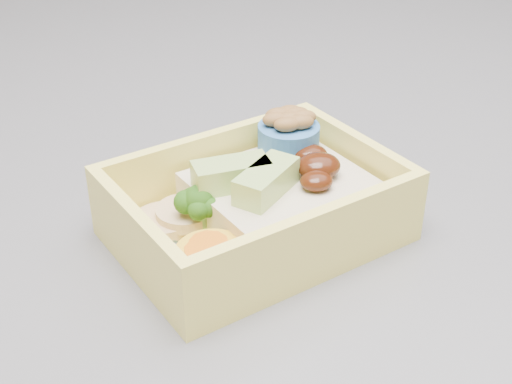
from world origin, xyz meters
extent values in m
cube|color=brown|center=(0.00, 1.20, 0.45)|extent=(3.20, 0.60, 0.90)
cube|color=#39393E|center=(0.00, -0.10, 0.90)|extent=(1.24, 0.84, 0.04)
cube|color=#FFED69|center=(-0.07, -0.23, 0.92)|extent=(0.20, 0.17, 0.01)
cube|color=#FFED69|center=(-0.09, -0.18, 0.95)|extent=(0.15, 0.07, 0.04)
cube|color=#FFED69|center=(-0.05, -0.28, 0.95)|extent=(0.15, 0.07, 0.04)
cube|color=#FFED69|center=(0.00, -0.20, 0.95)|extent=(0.05, 0.10, 0.04)
cube|color=#FFED69|center=(-0.14, -0.26, 0.95)|extent=(0.05, 0.10, 0.04)
cube|color=tan|center=(-0.05, -0.22, 0.94)|extent=(0.13, 0.12, 0.03)
ellipsoid|color=#361408|center=(-0.03, -0.22, 0.96)|extent=(0.03, 0.03, 0.01)
ellipsoid|color=#361408|center=(-0.03, -0.20, 0.96)|extent=(0.03, 0.03, 0.01)
ellipsoid|color=#361408|center=(-0.03, -0.23, 0.96)|extent=(0.02, 0.02, 0.01)
cube|color=#A4C869|center=(-0.06, -0.23, 0.96)|extent=(0.04, 0.05, 0.02)
cube|color=#A4C869|center=(-0.08, -0.22, 0.96)|extent=(0.05, 0.03, 0.02)
cylinder|color=#72A358|center=(-0.10, -0.23, 0.93)|extent=(0.01, 0.01, 0.01)
sphere|color=#265513|center=(-0.10, -0.23, 0.95)|extent=(0.02, 0.02, 0.02)
sphere|color=#265513|center=(-0.10, -0.23, 0.95)|extent=(0.01, 0.01, 0.01)
sphere|color=#265513|center=(-0.11, -0.23, 0.95)|extent=(0.01, 0.01, 0.01)
sphere|color=#265513|center=(-0.10, -0.24, 0.95)|extent=(0.01, 0.01, 0.01)
sphere|color=#265513|center=(-0.10, -0.24, 0.95)|extent=(0.01, 0.01, 0.01)
sphere|color=#265513|center=(-0.10, -0.22, 0.95)|extent=(0.01, 0.01, 0.01)
cylinder|color=gold|center=(-0.10, -0.27, 0.94)|extent=(0.04, 0.04, 0.02)
cylinder|color=orange|center=(-0.10, -0.27, 0.95)|extent=(0.02, 0.02, 0.00)
cylinder|color=orange|center=(-0.10, -0.28, 0.95)|extent=(0.02, 0.02, 0.00)
cylinder|color=tan|center=(-0.12, -0.22, 0.93)|extent=(0.04, 0.04, 0.01)
cylinder|color=tan|center=(-0.11, -0.22, 0.94)|extent=(0.04, 0.04, 0.01)
ellipsoid|color=silver|center=(-0.10, -0.20, 0.94)|extent=(0.02, 0.02, 0.02)
ellipsoid|color=silver|center=(-0.12, -0.26, 0.94)|extent=(0.02, 0.02, 0.02)
cylinder|color=#346EB3|center=(-0.04, -0.19, 0.96)|extent=(0.04, 0.04, 0.02)
ellipsoid|color=brown|center=(-0.04, -0.19, 0.98)|extent=(0.02, 0.02, 0.01)
ellipsoid|color=brown|center=(-0.03, -0.18, 0.98)|extent=(0.02, 0.02, 0.01)
ellipsoid|color=brown|center=(-0.05, -0.18, 0.98)|extent=(0.02, 0.02, 0.01)
ellipsoid|color=brown|center=(-0.03, -0.19, 0.98)|extent=(0.02, 0.02, 0.01)
ellipsoid|color=brown|center=(-0.04, -0.19, 0.98)|extent=(0.02, 0.02, 0.01)
ellipsoid|color=brown|center=(-0.03, -0.18, 0.98)|extent=(0.02, 0.02, 0.01)
ellipsoid|color=brown|center=(-0.04, -0.18, 0.98)|extent=(0.02, 0.02, 0.01)
ellipsoid|color=brown|center=(-0.03, -0.18, 0.98)|extent=(0.02, 0.02, 0.01)
camera|label=1|loc=(-0.13, -0.58, 1.17)|focal=50.00mm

